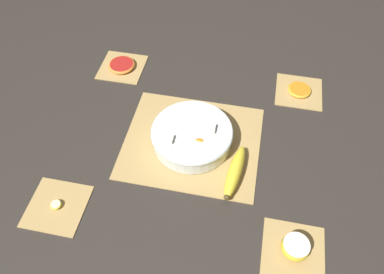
{
  "coord_description": "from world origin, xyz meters",
  "views": [
    {
      "loc": [
        -0.14,
        0.67,
        0.91
      ],
      "look_at": [
        0.0,
        0.0,
        0.03
      ],
      "focal_mm": 35.0,
      "sensor_mm": 36.0,
      "label": 1
    }
  ],
  "objects": [
    {
      "name": "coaster_mat_far_right",
      "position": [
        0.31,
        0.28,
        0.0
      ],
      "size": [
        0.15,
        0.15,
        0.01
      ],
      "color": "tan",
      "rests_on": "ground_plane"
    },
    {
      "name": "coaster_mat_far_left",
      "position": [
        -0.31,
        0.28,
        0.0
      ],
      "size": [
        0.15,
        0.15,
        0.01
      ],
      "color": "tan",
      "rests_on": "ground_plane"
    },
    {
      "name": "coaster_mat_near_right",
      "position": [
        0.31,
        -0.28,
        0.0
      ],
      "size": [
        0.15,
        0.15,
        0.01
      ],
      "color": "tan",
      "rests_on": "ground_plane"
    },
    {
      "name": "ground_plane",
      "position": [
        0.0,
        0.0,
        0.0
      ],
      "size": [
        6.0,
        6.0,
        0.0
      ],
      "primitive_type": "plane",
      "color": "#2D2823"
    },
    {
      "name": "orange_slice_whole",
      "position": [
        -0.31,
        -0.28,
        0.01
      ],
      "size": [
        0.08,
        0.08,
        0.01
      ],
      "color": "orange",
      "rests_on": "coaster_mat_near_left"
    },
    {
      "name": "bamboo_mat_center",
      "position": [
        0.0,
        0.0,
        0.0
      ],
      "size": [
        0.41,
        0.35,
        0.01
      ],
      "color": "tan",
      "rests_on": "ground_plane"
    },
    {
      "name": "grapefruit_slice",
      "position": [
        0.31,
        -0.28,
        0.01
      ],
      "size": [
        0.09,
        0.09,
        0.01
      ],
      "color": "#B2231E",
      "rests_on": "coaster_mat_near_right"
    },
    {
      "name": "whole_banana",
      "position": [
        -0.14,
        0.1,
        0.03
      ],
      "size": [
        0.06,
        0.19,
        0.04
      ],
      "color": "yellow",
      "rests_on": "bamboo_mat_center"
    },
    {
      "name": "apple_half",
      "position": [
        -0.31,
        0.28,
        0.03
      ],
      "size": [
        0.07,
        0.07,
        0.04
      ],
      "color": "gold",
      "rests_on": "coaster_mat_far_left"
    },
    {
      "name": "fruit_salad_bowl",
      "position": [
        -0.0,
        -0.0,
        0.04
      ],
      "size": [
        0.24,
        0.24,
        0.07
      ],
      "color": "silver",
      "rests_on": "bamboo_mat_center"
    },
    {
      "name": "banana_coin_single",
      "position": [
        0.31,
        0.28,
        0.01
      ],
      "size": [
        0.03,
        0.03,
        0.01
      ],
      "color": "beige",
      "rests_on": "coaster_mat_far_right"
    },
    {
      "name": "coaster_mat_near_left",
      "position": [
        -0.31,
        -0.28,
        0.0
      ],
      "size": [
        0.15,
        0.15,
        0.01
      ],
      "color": "tan",
      "rests_on": "ground_plane"
    }
  ]
}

